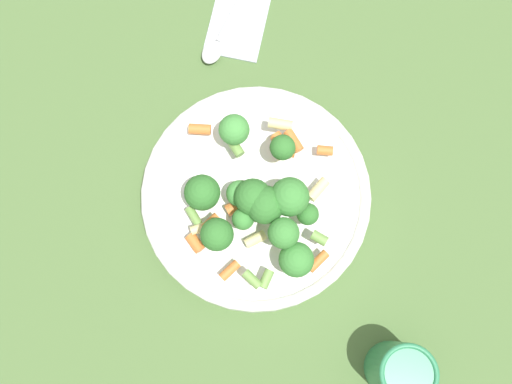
% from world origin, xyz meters
% --- Properties ---
extents(ground_plane, '(3.00, 3.00, 0.00)m').
position_xyz_m(ground_plane, '(0.00, 0.00, 0.00)').
color(ground_plane, '#4C6B38').
extents(bowl, '(0.28, 0.28, 0.05)m').
position_xyz_m(bowl, '(0.00, 0.00, 0.03)').
color(bowl, white).
rests_on(bowl, ground_plane).
extents(pasta_salad, '(0.21, 0.20, 0.07)m').
position_xyz_m(pasta_salad, '(-0.02, -0.01, 0.09)').
color(pasta_salad, '#8CB766').
rests_on(pasta_salad, bowl).
extents(cup, '(0.07, 0.07, 0.10)m').
position_xyz_m(cup, '(-0.16, -0.21, 0.05)').
color(cup, '#2D7F51').
rests_on(cup, ground_plane).
extents(napkin, '(0.12, 0.08, 0.01)m').
position_xyz_m(napkin, '(0.25, 0.08, 0.00)').
color(napkin, '#B2BCC6').
rests_on(napkin, ground_plane).
extents(spoon, '(0.19, 0.05, 0.01)m').
position_xyz_m(spoon, '(0.23, 0.10, 0.01)').
color(spoon, silver).
rests_on(spoon, napkin).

